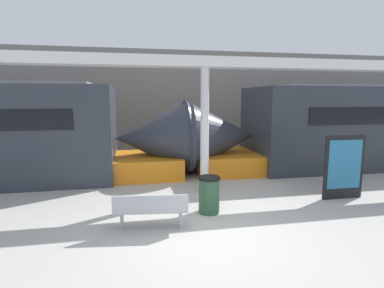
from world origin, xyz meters
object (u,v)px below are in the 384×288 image
trash_bin (209,195)px  poster_board (344,167)px  support_column_near (205,132)px  bench_near (151,208)px

trash_bin → poster_board: bearing=4.7°
support_column_near → bench_near: bearing=-126.6°
poster_board → support_column_near: support_column_near is taller
trash_bin → poster_board: 3.82m
support_column_near → poster_board: bearing=-18.9°
bench_near → support_column_near: support_column_near is taller
bench_near → support_column_near: size_ratio=0.44×
bench_near → poster_board: (5.18, 1.00, 0.41)m
poster_board → support_column_near: (-3.54, 1.21, 0.88)m
bench_near → poster_board: 5.29m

